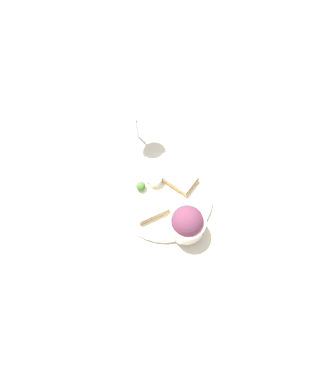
{
  "coord_description": "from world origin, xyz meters",
  "views": [
    {
      "loc": [
        0.06,
        -0.34,
        0.83
      ],
      "look_at": [
        0.0,
        0.0,
        0.03
      ],
      "focal_mm": 28.0,
      "sensor_mm": 36.0,
      "label": 1
    }
  ],
  "objects": [
    {
      "name": "dinner_plate",
      "position": [
        0.0,
        0.0,
        0.01
      ],
      "size": [
        0.29,
        0.29,
        0.01
      ],
      "color": "silver",
      "rests_on": "ground_plane"
    },
    {
      "name": "sauce_ramekin",
      "position": [
        -0.04,
        0.04,
        0.03
      ],
      "size": [
        0.05,
        0.05,
        0.03
      ],
      "color": "white",
      "rests_on": "dinner_plate"
    },
    {
      "name": "cheese_toast_near",
      "position": [
        0.03,
        0.05,
        0.03
      ],
      "size": [
        0.12,
        0.11,
        0.03
      ],
      "color": "tan",
      "rests_on": "dinner_plate"
    },
    {
      "name": "salad_bowl",
      "position": [
        0.08,
        -0.09,
        0.06
      ],
      "size": [
        0.1,
        0.1,
        0.1
      ],
      "color": "silver",
      "rests_on": "dinner_plate"
    },
    {
      "name": "wine_glass",
      "position": [
        -0.12,
        0.19,
        0.12
      ],
      "size": [
        0.07,
        0.07,
        0.17
      ],
      "color": "silver",
      "rests_on": "ground_plane"
    },
    {
      "name": "garnish",
      "position": [
        -0.07,
        0.01,
        0.03
      ],
      "size": [
        0.03,
        0.03,
        0.03
      ],
      "color": "#477533",
      "rests_on": "dinner_plate"
    },
    {
      "name": "fork",
      "position": [
        -0.25,
        -0.09,
        0.0
      ],
      "size": [
        0.04,
        0.18,
        0.01
      ],
      "color": "silver",
      "rests_on": "ground_plane"
    },
    {
      "name": "ground_plane",
      "position": [
        0.0,
        0.0,
        0.0
      ],
      "size": [
        4.0,
        4.0,
        0.0
      ],
      "primitive_type": "plane",
      "color": "beige"
    },
    {
      "name": "cheese_toast_far",
      "position": [
        -0.03,
        -0.05,
        0.03
      ],
      "size": [
        0.11,
        0.11,
        0.03
      ],
      "color": "tan",
      "rests_on": "dinner_plate"
    }
  ]
}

